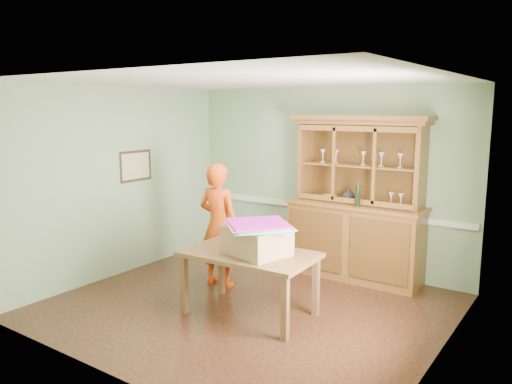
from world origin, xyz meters
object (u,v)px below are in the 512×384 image
Objects in this scene: china_hutch at (356,222)px; dining_table at (250,260)px; cardboard_box at (257,241)px; person at (219,225)px.

dining_table is (-0.47, -1.92, -0.14)m from china_hutch.
cardboard_box is (0.10, -0.01, 0.25)m from dining_table.
china_hutch reaches higher than dining_table.
china_hutch is 1.96m from cardboard_box.
person is at bearing -135.98° from china_hutch.
person is (-0.92, 0.58, 0.17)m from dining_table.
person reaches higher than cardboard_box.
china_hutch is 1.48× the size of dining_table.
china_hutch reaches higher than cardboard_box.
dining_table is at bearing 176.17° from cardboard_box.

